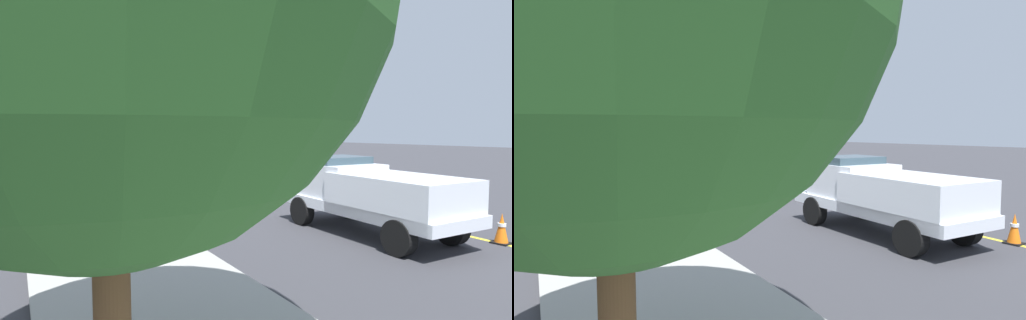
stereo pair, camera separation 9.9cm
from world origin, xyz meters
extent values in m
plane|color=#38383D|center=(0.00, 0.00, 0.00)|extent=(120.00, 120.00, 0.00)
cube|color=#9E9E99|center=(0.95, 8.55, 0.06)|extent=(60.03, 10.21, 0.12)
cube|color=yellow|center=(0.00, 0.00, 0.00)|extent=(49.71, 5.69, 0.01)
cube|color=white|center=(0.63, 2.06, 0.90)|extent=(8.43, 3.39, 0.36)
cube|color=white|center=(3.24, 1.77, 1.67)|extent=(2.87, 2.63, 1.60)
cube|color=#384C56|center=(3.44, 1.74, 2.37)|extent=(2.03, 2.29, 0.64)
cube|color=white|center=(-0.34, 2.16, 1.62)|extent=(5.49, 3.06, 1.80)
cube|color=white|center=(-1.40, 2.38, 3.91)|extent=(1.12, 0.41, 2.77)
cube|color=white|center=(0.12, 2.57, 5.73)|extent=(2.36, 0.57, 1.20)
cube|color=white|center=(1.23, 2.70, 6.05)|extent=(0.90, 0.90, 0.90)
cube|color=yellow|center=(1.23, 2.70, 6.65)|extent=(0.36, 0.24, 0.60)
cylinder|color=black|center=(3.61, 2.86, 0.52)|extent=(1.07, 0.45, 1.04)
cylinder|color=black|center=(3.36, 0.62, 0.52)|extent=(1.07, 0.45, 1.04)
cylinder|color=black|center=(-0.71, 3.34, 0.52)|extent=(1.07, 0.45, 1.04)
cylinder|color=black|center=(-0.96, 1.10, 0.52)|extent=(1.07, 0.45, 1.04)
cylinder|color=black|center=(-2.01, 3.48, 0.52)|extent=(1.07, 0.45, 1.04)
cylinder|color=black|center=(-2.26, 1.25, 0.52)|extent=(1.07, 0.45, 1.04)
cube|color=white|center=(-9.56, 3.19, 0.75)|extent=(5.80, 2.71, 0.30)
cube|color=white|center=(-8.33, 3.05, 1.30)|extent=(2.22, 2.14, 1.10)
cube|color=#384C56|center=(-8.13, 3.03, 1.78)|extent=(1.53, 1.90, 0.56)
cube|color=white|center=(-10.56, 3.30, 1.15)|extent=(3.57, 2.46, 1.10)
cylinder|color=black|center=(-7.62, 3.92, 0.42)|extent=(0.87, 0.39, 0.84)
cylinder|color=black|center=(-7.82, 2.05, 0.42)|extent=(0.87, 0.39, 0.84)
cylinder|color=black|center=(-11.29, 4.33, 0.42)|extent=(0.87, 0.39, 0.84)
cylinder|color=black|center=(-11.50, 2.45, 0.42)|extent=(0.87, 0.39, 0.84)
cube|color=maroon|center=(7.17, -3.76, 0.79)|extent=(4.98, 2.42, 0.70)
cube|color=#384C56|center=(7.32, -3.78, 1.39)|extent=(3.62, 2.04, 0.60)
cylinder|color=black|center=(5.46, -4.43, 0.34)|extent=(0.70, 0.31, 0.68)
cylinder|color=black|center=(5.64, -2.73, 0.34)|extent=(0.70, 0.31, 0.68)
cylinder|color=black|center=(8.70, -4.79, 0.34)|extent=(0.70, 0.31, 0.68)
cylinder|color=black|center=(8.89, -3.09, 0.34)|extent=(0.70, 0.31, 0.68)
cube|color=black|center=(-12.18, 1.34, 0.02)|extent=(0.40, 0.40, 0.04)
cone|color=orange|center=(-12.18, 1.34, 0.41)|extent=(0.32, 0.32, 0.73)
cylinder|color=white|center=(-12.18, 1.34, 0.48)|extent=(0.20, 0.20, 0.08)
cube|color=black|center=(4.21, -0.28, 0.02)|extent=(0.40, 0.40, 0.04)
cone|color=orange|center=(4.21, -0.28, 0.43)|extent=(0.32, 0.32, 0.77)
cylinder|color=white|center=(4.21, -0.28, 0.50)|extent=(0.20, 0.20, 0.08)
cylinder|color=gray|center=(4.68, 7.13, 3.76)|extent=(0.22, 0.22, 7.52)
cube|color=gray|center=(1.29, 7.51, 6.34)|extent=(6.79, 0.91, 0.16)
cube|color=gold|center=(3.17, 7.30, 5.79)|extent=(0.18, 0.57, 1.00)
cube|color=black|center=(3.16, 7.20, 5.79)|extent=(0.23, 0.34, 0.84)
cube|color=gold|center=(1.67, 7.47, 5.79)|extent=(0.18, 0.57, 1.00)
cube|color=black|center=(1.66, 7.37, 5.79)|extent=(0.23, 0.34, 0.84)
cube|color=gold|center=(0.16, 7.64, 5.79)|extent=(0.18, 0.57, 1.00)
cube|color=black|center=(0.15, 7.54, 5.79)|extent=(0.23, 0.34, 0.84)
cube|color=gold|center=(-1.34, 7.80, 5.79)|extent=(0.18, 0.57, 1.00)
cube|color=black|center=(-1.35, 7.70, 5.79)|extent=(0.23, 0.34, 0.84)
cylinder|color=brown|center=(-13.30, 11.38, 1.22)|extent=(0.32, 0.32, 2.44)
cylinder|color=brown|center=(10.27, 8.39, 1.15)|extent=(0.32, 0.32, 2.31)
sphere|color=#1E471C|center=(10.27, 8.39, 3.81)|extent=(4.28, 4.28, 4.28)
camera|label=1|loc=(-16.93, 12.47, 2.86)|focal=29.56mm
camera|label=2|loc=(-16.99, 12.39, 2.86)|focal=29.56mm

